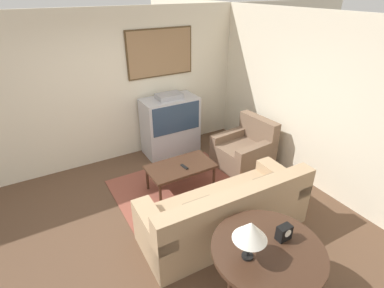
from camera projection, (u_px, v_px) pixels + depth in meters
The scene contains 12 objects.
ground_plane at pixel (161, 222), 4.28m from camera, with size 12.00×12.00×0.00m, color brown.
wall_back at pixel (107, 90), 5.28m from camera, with size 12.00×0.10×2.70m.
wall_right at pixel (305, 100), 4.81m from camera, with size 0.06×12.00×2.70m.
area_rug at pixel (177, 186), 5.03m from camera, with size 2.03×1.49×0.01m.
tv at pixel (170, 125), 5.83m from camera, with size 1.06×0.56×1.21m.
couch at pixel (226, 213), 3.96m from camera, with size 2.26×0.92×0.88m.
armchair at pixel (244, 151), 5.50m from camera, with size 0.96×0.91×0.88m.
coffee_table at pixel (181, 168), 4.80m from camera, with size 1.06×0.60×0.45m.
console_table at pixel (268, 253), 2.93m from camera, with size 1.12×1.12×0.74m.
table_lamp at pixel (250, 231), 2.65m from camera, with size 0.32×0.32×0.43m.
mantel_clock at pixel (284, 233), 2.97m from camera, with size 0.15×0.10×0.16m.
remote at pixel (184, 167), 4.73m from camera, with size 0.06×0.16×0.02m.
Camera 1 is at (-1.25, -3.04, 3.00)m, focal length 28.00 mm.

